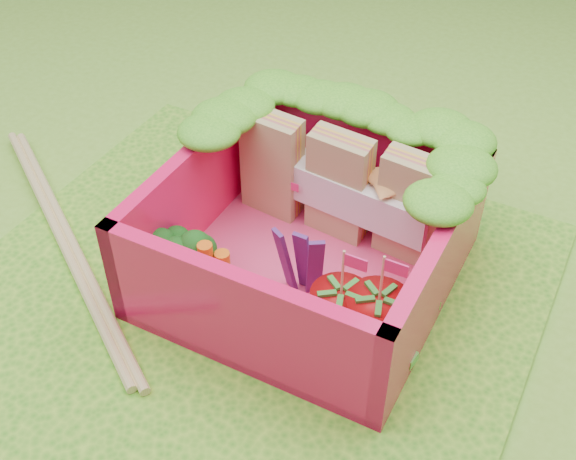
# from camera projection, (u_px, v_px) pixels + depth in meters

# --- Properties ---
(ground) EXTENTS (14.00, 14.00, 0.00)m
(ground) POSITION_uv_depth(u_px,v_px,m) (237.00, 308.00, 3.37)
(ground) COLOR #78B432
(ground) RESTS_ON ground
(placemat) EXTENTS (2.60, 2.60, 0.03)m
(placemat) POSITION_uv_depth(u_px,v_px,m) (237.00, 305.00, 3.36)
(placemat) COLOR #489E23
(placemat) RESTS_ON ground
(bento_floor) EXTENTS (1.30, 1.30, 0.05)m
(bento_floor) POSITION_uv_depth(u_px,v_px,m) (307.00, 272.00, 3.47)
(bento_floor) COLOR #E53A6F
(bento_floor) RESTS_ON placemat
(bento_box) EXTENTS (1.30, 1.30, 0.55)m
(bento_box) POSITION_uv_depth(u_px,v_px,m) (308.00, 233.00, 3.31)
(bento_box) COLOR #FF1558
(bento_box) RESTS_ON placemat
(lettuce_ruffle) EXTENTS (1.43, 0.77, 0.11)m
(lettuce_ruffle) POSITION_uv_depth(u_px,v_px,m) (354.00, 122.00, 3.40)
(lettuce_ruffle) COLOR #2E951B
(lettuce_ruffle) RESTS_ON bento_box
(sandwich_stack) EXTENTS (1.06, 0.27, 0.55)m
(sandwich_stack) POSITION_uv_depth(u_px,v_px,m) (340.00, 186.00, 3.50)
(sandwich_stack) COLOR tan
(sandwich_stack) RESTS_ON bento_floor
(broccoli) EXTENTS (0.33, 0.33, 0.26)m
(broccoli) POSITION_uv_depth(u_px,v_px,m) (181.00, 250.00, 3.28)
(broccoli) COLOR #659749
(broccoli) RESTS_ON bento_floor
(carrot_sticks) EXTENTS (0.14, 0.10, 0.28)m
(carrot_sticks) POSITION_uv_depth(u_px,v_px,m) (214.00, 270.00, 3.26)
(carrot_sticks) COLOR orange
(carrot_sticks) RESTS_ON bento_floor
(purple_wedges) EXTENTS (0.21, 0.07, 0.38)m
(purple_wedges) POSITION_uv_depth(u_px,v_px,m) (301.00, 263.00, 3.21)
(purple_wedges) COLOR #4C1B60
(purple_wedges) RESTS_ON bento_floor
(strawberry_left) EXTENTS (0.26, 0.26, 0.50)m
(strawberry_left) POSITION_uv_depth(u_px,v_px,m) (340.00, 314.00, 3.05)
(strawberry_left) COLOR #B5130B
(strawberry_left) RESTS_ON bento_floor
(strawberry_right) EXTENTS (0.28, 0.28, 0.52)m
(strawberry_right) POSITION_uv_depth(u_px,v_px,m) (377.00, 321.00, 3.01)
(strawberry_right) COLOR #B5130B
(strawberry_right) RESTS_ON bento_floor
(snap_peas) EXTENTS (0.33, 0.44, 0.05)m
(snap_peas) POSITION_uv_depth(u_px,v_px,m) (393.00, 323.00, 3.16)
(snap_peas) COLOR #52BC3B
(snap_peas) RESTS_ON bento_floor
(chopsticks) EXTENTS (1.86, 1.22, 0.05)m
(chopsticks) POSITION_uv_depth(u_px,v_px,m) (66.00, 239.00, 3.65)
(chopsticks) COLOR #D8B476
(chopsticks) RESTS_ON placemat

